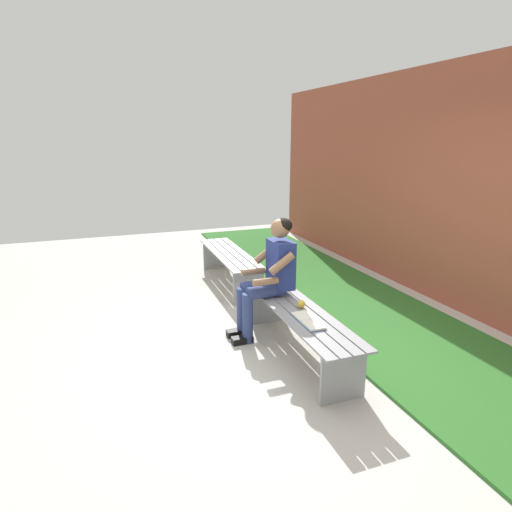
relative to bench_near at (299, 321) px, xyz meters
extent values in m
cube|color=beige|center=(1.13, 1.00, -0.38)|extent=(10.00, 7.00, 0.04)
cube|color=#2D6B28|center=(1.13, -1.22, -0.34)|extent=(9.00, 1.69, 0.03)
cube|color=#9E4C38|center=(0.50, -2.43, 1.11)|extent=(9.50, 0.24, 2.94)
cube|color=gray|center=(0.00, -0.17, 0.10)|extent=(1.88, 0.12, 0.02)
cube|color=gray|center=(0.00, -0.06, 0.10)|extent=(1.88, 0.12, 0.02)
cube|color=gray|center=(0.00, 0.06, 0.10)|extent=(1.88, 0.12, 0.02)
cube|color=gray|center=(0.00, 0.17, 0.10)|extent=(1.88, 0.12, 0.02)
cube|color=gray|center=(-0.82, 0.01, -0.14)|extent=(0.03, 0.41, 0.44)
cube|color=gray|center=(0.82, -0.01, -0.14)|extent=(0.03, 0.41, 0.44)
cube|color=gray|center=(2.26, -0.17, 0.10)|extent=(1.89, 0.12, 0.02)
cube|color=gray|center=(2.27, -0.06, 0.10)|extent=(1.89, 0.12, 0.02)
cube|color=gray|center=(2.27, 0.06, 0.10)|extent=(1.89, 0.12, 0.02)
cube|color=gray|center=(2.27, 0.17, 0.10)|extent=(1.89, 0.12, 0.02)
cube|color=gray|center=(1.44, 0.01, -0.14)|extent=(0.03, 0.41, 0.44)
cube|color=gray|center=(3.09, -0.01, -0.14)|extent=(0.03, 0.41, 0.44)
cube|color=navy|center=(0.51, -0.02, 0.43)|extent=(0.34, 0.20, 0.50)
sphere|color=#936B4C|center=(0.51, -0.01, 0.81)|extent=(0.20, 0.20, 0.20)
ellipsoid|color=black|center=(0.51, -0.04, 0.84)|extent=(0.20, 0.19, 0.15)
cylinder|color=navy|center=(0.42, 0.18, 0.18)|extent=(0.13, 0.40, 0.13)
cylinder|color=navy|center=(0.60, 0.18, 0.18)|extent=(0.13, 0.40, 0.13)
cylinder|color=navy|center=(0.42, 0.38, -0.09)|extent=(0.11, 0.11, 0.53)
cube|color=black|center=(0.42, 0.44, -0.32)|extent=(0.10, 0.22, 0.07)
cylinder|color=navy|center=(0.60, 0.38, -0.09)|extent=(0.11, 0.11, 0.53)
cube|color=black|center=(0.60, 0.44, -0.32)|extent=(0.10, 0.22, 0.07)
cylinder|color=#936B4C|center=(0.30, 0.06, 0.50)|extent=(0.08, 0.28, 0.23)
cylinder|color=#936B4C|center=(0.34, 0.22, 0.32)|extent=(0.07, 0.26, 0.07)
cylinder|color=#936B4C|center=(0.72, 0.06, 0.50)|extent=(0.08, 0.28, 0.23)
cylinder|color=#936B4C|center=(0.69, 0.22, 0.32)|extent=(0.07, 0.26, 0.07)
sphere|color=gold|center=(0.06, -0.04, 0.15)|extent=(0.08, 0.08, 0.08)
cube|color=white|center=(-0.36, 0.05, 0.12)|extent=(0.20, 0.15, 0.02)
cube|color=white|center=(-0.16, 0.05, 0.12)|extent=(0.20, 0.15, 0.02)
cube|color=#1E478C|center=(-0.26, 0.05, 0.11)|extent=(0.41, 0.16, 0.01)
camera|label=1|loc=(-3.41, 1.72, 1.70)|focal=30.01mm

